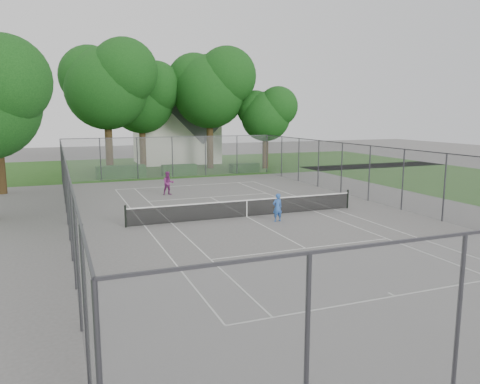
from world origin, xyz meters
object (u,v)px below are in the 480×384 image
object	(u,v)px
woman_player	(168,183)
house	(176,124)
girl_player	(277,207)
tennis_net	(247,208)

from	to	relation	value
woman_player	house	bearing A→B (deg)	73.03
woman_player	girl_player	bearing A→B (deg)	-72.45
tennis_net	woman_player	xyz separation A→B (m)	(-2.37, 8.32, 0.29)
house	woman_player	world-z (taller)	house
house	girl_player	size ratio (longest dim) A/B	7.36
tennis_net	woman_player	size ratio (longest dim) A/B	8.01
house	woman_player	size ratio (longest dim) A/B	6.67
house	tennis_net	bearing A→B (deg)	-96.53
house	woman_player	distance (m)	21.73
tennis_net	house	bearing A→B (deg)	83.47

